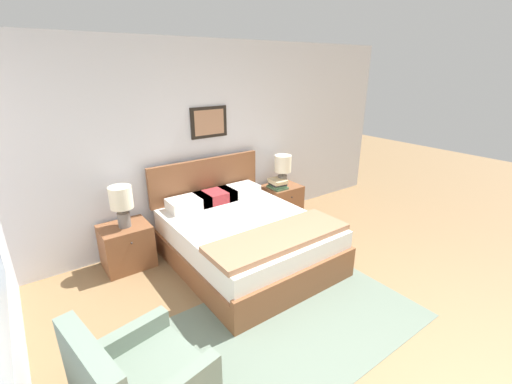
{
  "coord_description": "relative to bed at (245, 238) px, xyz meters",
  "views": [
    {
      "loc": [
        -2.04,
        -0.94,
        2.28
      ],
      "look_at": [
        -0.09,
        1.73,
        1.05
      ],
      "focal_mm": 24.0,
      "sensor_mm": 36.0,
      "label": 1
    }
  ],
  "objects": [
    {
      "name": "book_novel_upper",
      "position": [
        1.08,
        0.68,
        0.28
      ],
      "size": [
        0.25,
        0.25,
        0.02
      ],
      "rotation": [
        0.0,
        0.0,
        -0.19
      ],
      "color": "#232328",
      "rests_on": "book_hardcover_middle"
    },
    {
      "name": "book_thick_bottom",
      "position": [
        1.08,
        0.68,
        0.23
      ],
      "size": [
        0.22,
        0.28,
        0.03
      ],
      "rotation": [
        0.0,
        0.0,
        -0.01
      ],
      "color": "#4C7551",
      "rests_on": "nightstand_by_door"
    },
    {
      "name": "nightstand_near_window",
      "position": [
        -1.2,
        0.73,
        -0.05
      ],
      "size": [
        0.55,
        0.49,
        0.52
      ],
      "color": "brown",
      "rests_on": "ground_plane"
    },
    {
      "name": "wall_back",
      "position": [
        -0.03,
        1.04,
        0.99
      ],
      "size": [
        6.96,
        0.09,
        2.6
      ],
      "color": "silver",
      "rests_on": "ground_plane"
    },
    {
      "name": "book_slim_near_top",
      "position": [
        1.08,
        0.68,
        0.31
      ],
      "size": [
        0.23,
        0.26,
        0.03
      ],
      "rotation": [
        0.0,
        0.0,
        -0.09
      ],
      "color": "beige",
      "rests_on": "book_novel_upper"
    },
    {
      "name": "bed",
      "position": [
        0.0,
        0.0,
        0.0
      ],
      "size": [
        1.62,
        1.97,
        1.1
      ],
      "color": "brown",
      "rests_on": "ground_plane"
    },
    {
      "name": "table_lamp_by_door",
      "position": [
        1.2,
        0.72,
        0.52
      ],
      "size": [
        0.25,
        0.25,
        0.49
      ],
      "color": "slate",
      "rests_on": "nightstand_by_door"
    },
    {
      "name": "book_hardcover_middle",
      "position": [
        1.08,
        0.68,
        0.26
      ],
      "size": [
        0.23,
        0.26,
        0.03
      ],
      "rotation": [
        0.0,
        0.0,
        -0.16
      ],
      "color": "#4C7551",
      "rests_on": "book_thick_bottom"
    },
    {
      "name": "area_rug_main",
      "position": [
        -0.2,
        -1.19,
        -0.31
      ],
      "size": [
        2.28,
        1.51,
        0.01
      ],
      "color": "slate",
      "rests_on": "ground_plane"
    },
    {
      "name": "book_paperback_top",
      "position": [
        1.08,
        0.68,
        0.34
      ],
      "size": [
        0.22,
        0.29,
        0.03
      ],
      "rotation": [
        0.0,
        0.0,
        -0.09
      ],
      "color": "beige",
      "rests_on": "book_slim_near_top"
    },
    {
      "name": "ground_plane",
      "position": [
        -0.03,
        -2.13,
        -0.31
      ],
      "size": [
        16.0,
        16.0,
        0.0
      ],
      "primitive_type": "plane",
      "color": "olive"
    },
    {
      "name": "nightstand_by_door",
      "position": [
        1.2,
        0.73,
        -0.05
      ],
      "size": [
        0.55,
        0.49,
        0.52
      ],
      "color": "brown",
      "rests_on": "ground_plane"
    },
    {
      "name": "table_lamp_near_window",
      "position": [
        -1.19,
        0.72,
        0.52
      ],
      "size": [
        0.25,
        0.25,
        0.49
      ],
      "color": "slate",
      "rests_on": "nightstand_near_window"
    }
  ]
}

